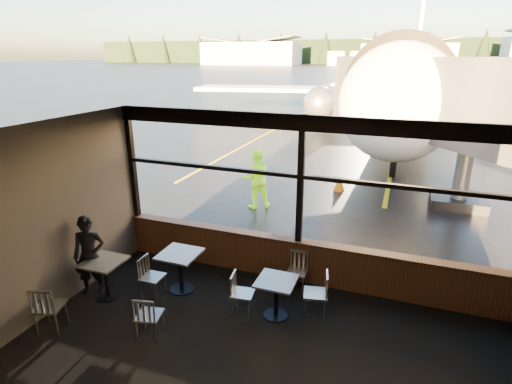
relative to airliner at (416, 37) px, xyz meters
The scene contains 30 objects.
ground_plane 99.17m from the airliner, 91.09° to the left, with size 520.00×520.00×0.00m, color black.
carpet_floor 24.72m from the airliner, 94.48° to the right, with size 8.00×6.00×0.01m, color black.
ceiling 24.17m from the airliner, 94.48° to the right, with size 8.00×6.00×0.04m, color #38332D.
wall_left 25.02m from the airliner, 103.76° to the right, with size 0.04×6.00×3.50m, color #534C42.
window_sill 21.71m from the airliner, 95.11° to the right, with size 8.00×0.28×0.90m, color #532E19.
window_header 21.21m from the airliner, 95.11° to the right, with size 8.00×0.18×0.30m, color black.
mullion_left 22.07m from the airliner, 105.51° to the right, with size 0.12×0.12×2.60m, color black.
mullion_centre 21.37m from the airliner, 95.11° to the right, with size 0.12×0.12×2.60m, color black.
window_transom 21.35m from the airliner, 95.11° to the right, with size 8.00×0.10×0.08m, color black.
airliner is the anchor object (origin of this frame).
jet_bridge 15.90m from the airliner, 83.67° to the right, with size 9.66×11.81×5.15m, color #2E2F31, non-canonical shape.
cafe_table_near 23.05m from the airliner, 94.92° to the right, with size 0.68×0.68×0.75m, color #99958D, non-canonical shape.
cafe_table_mid 23.15m from the airliner, 100.18° to the right, with size 0.76×0.76×0.83m, color gray, non-canonical shape.
cafe_table_left 24.08m from the airliner, 102.86° to the right, with size 0.72×0.72×0.79m, color gray, non-canonical shape.
chair_near_e 22.71m from the airliner, 93.28° to the right, with size 0.48×0.48×0.88m, color beige, non-canonical shape.
chair_near_w 23.23m from the airliner, 96.39° to the right, with size 0.45×0.45×0.82m, color beige, non-canonical shape.
chair_near_n 22.10m from the airliner, 94.77° to the right, with size 0.45×0.45×0.82m, color beige, non-canonical shape.
chair_mid_s 24.50m from the airliner, 98.99° to the right, with size 0.46×0.46×0.84m, color #B2ACA1, non-canonical shape.
chair_mid_w 23.61m from the airliner, 100.95° to the right, with size 0.47×0.47×0.86m, color #AAA599, non-canonical shape.
chair_left_s 25.22m from the airliner, 102.76° to the right, with size 0.50×0.50×0.91m, color #AEA99D, non-canonical shape.
passenger 24.06m from the airliner, 103.69° to the right, with size 0.60×0.40×1.65m, color black.
ground_crew 18.37m from the airliner, 103.67° to the right, with size 0.90×0.70×1.84m, color #BFF219.
cone_nose 15.83m from the airliner, 97.71° to the right, with size 0.39×0.39×0.54m, color #F54107.
cone_wing 8.55m from the airliner, behind, with size 0.34×0.34×0.47m, color #DD4106.
hangar_left 174.48m from the airliner, 114.33° to the left, with size 45.00×18.00×11.00m, color silver, non-canonical shape.
hangar_mid 164.00m from the airliner, 90.66° to the left, with size 38.00×15.00×10.00m, color silver, non-canonical shape.
fuel_tank_a 164.14m from the airliner, 101.20° to the left, with size 8.00×8.00×6.00m, color silver.
fuel_tank_b 162.49m from the airliner, 97.74° to the left, with size 8.00×8.00×6.00m, color silver.
fuel_tank_c 161.45m from the airliner, 94.22° to the left, with size 8.00×8.00×6.00m, color silver.
treeline 189.00m from the airliner, 90.57° to the left, with size 360.00×3.00×12.00m, color black.
Camera 1 is at (1.77, -7.29, 4.55)m, focal length 28.00 mm.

